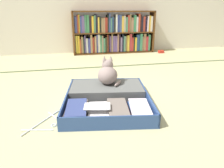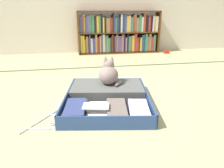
{
  "view_description": "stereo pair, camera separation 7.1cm",
  "coord_description": "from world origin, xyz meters",
  "px_view_note": "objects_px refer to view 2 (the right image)",
  "views": [
    {
      "loc": [
        -0.38,
        -1.67,
        0.79
      ],
      "look_at": [
        -0.01,
        0.01,
        0.18
      ],
      "focal_mm": 33.52,
      "sensor_mm": 36.0,
      "label": 1
    },
    {
      "loc": [
        -0.31,
        -1.68,
        0.79
      ],
      "look_at": [
        -0.01,
        0.01,
        0.18
      ],
      "focal_mm": 33.52,
      "sensor_mm": 36.0,
      "label": 2
    }
  ],
  "objects_px": {
    "bookshelf": "(119,34)",
    "black_cat": "(109,74)",
    "clothes_hanger": "(44,122)",
    "small_red_pouch": "(166,52)",
    "open_suitcase": "(107,97)"
  },
  "relations": [
    {
      "from": "open_suitcase",
      "to": "black_cat",
      "type": "distance_m",
      "value": 0.26
    },
    {
      "from": "black_cat",
      "to": "clothes_hanger",
      "type": "xyz_separation_m",
      "value": [
        -0.56,
        -0.48,
        -0.2
      ]
    },
    {
      "from": "clothes_hanger",
      "to": "bookshelf",
      "type": "bearing_deg",
      "value": 66.74
    },
    {
      "from": "bookshelf",
      "to": "black_cat",
      "type": "xyz_separation_m",
      "value": [
        -0.51,
        -2.03,
        -0.16
      ]
    },
    {
      "from": "bookshelf",
      "to": "clothes_hanger",
      "type": "xyz_separation_m",
      "value": [
        -1.08,
        -2.51,
        -0.36
      ]
    },
    {
      "from": "black_cat",
      "to": "small_red_pouch",
      "type": "height_order",
      "value": "black_cat"
    },
    {
      "from": "open_suitcase",
      "to": "small_red_pouch",
      "type": "distance_m",
      "value": 2.48
    },
    {
      "from": "black_cat",
      "to": "clothes_hanger",
      "type": "bearing_deg",
      "value": -139.52
    },
    {
      "from": "bookshelf",
      "to": "clothes_hanger",
      "type": "height_order",
      "value": "bookshelf"
    },
    {
      "from": "bookshelf",
      "to": "open_suitcase",
      "type": "xyz_separation_m",
      "value": [
        -0.56,
        -2.23,
        -0.32
      ]
    },
    {
      "from": "clothes_hanger",
      "to": "black_cat",
      "type": "bearing_deg",
      "value": 40.48
    },
    {
      "from": "bookshelf",
      "to": "open_suitcase",
      "type": "distance_m",
      "value": 2.32
    },
    {
      "from": "black_cat",
      "to": "small_red_pouch",
      "type": "xyz_separation_m",
      "value": [
        1.4,
        1.81,
        -0.18
      ]
    },
    {
      "from": "open_suitcase",
      "to": "clothes_hanger",
      "type": "distance_m",
      "value": 0.59
    },
    {
      "from": "black_cat",
      "to": "clothes_hanger",
      "type": "height_order",
      "value": "black_cat"
    }
  ]
}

